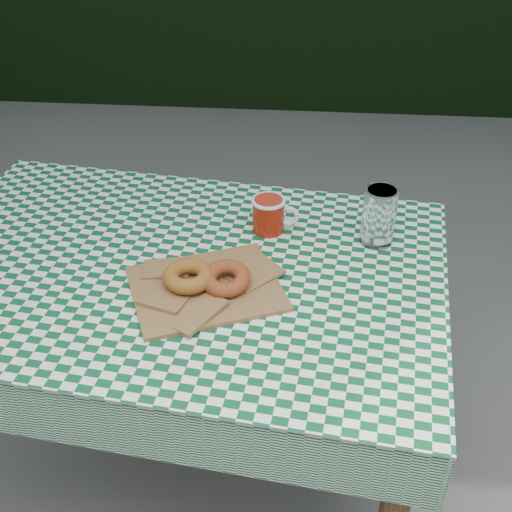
{
  "coord_description": "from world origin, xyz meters",
  "views": [
    {
      "loc": [
        0.27,
        -1.05,
        1.64
      ],
      "look_at": [
        0.17,
        0.14,
        0.79
      ],
      "focal_mm": 45.7,
      "sensor_mm": 36.0,
      "label": 1
    }
  ],
  "objects_px": {
    "paper_bag": "(206,287)",
    "drinking_glass": "(379,216)",
    "table": "(185,382)",
    "coffee_mug": "(268,215)"
  },
  "relations": [
    {
      "from": "paper_bag",
      "to": "drinking_glass",
      "type": "xyz_separation_m",
      "value": [
        0.38,
        0.22,
        0.06
      ]
    },
    {
      "from": "table",
      "to": "paper_bag",
      "type": "relative_size",
      "value": 3.84
    },
    {
      "from": "paper_bag",
      "to": "drinking_glass",
      "type": "bearing_deg",
      "value": 30.2
    },
    {
      "from": "table",
      "to": "paper_bag",
      "type": "xyz_separation_m",
      "value": [
        0.09,
        -0.08,
        0.39
      ]
    },
    {
      "from": "table",
      "to": "drinking_glass",
      "type": "height_order",
      "value": "drinking_glass"
    },
    {
      "from": "paper_bag",
      "to": "drinking_glass",
      "type": "relative_size",
      "value": 2.19
    },
    {
      "from": "paper_bag",
      "to": "coffee_mug",
      "type": "bearing_deg",
      "value": 64.81
    },
    {
      "from": "coffee_mug",
      "to": "drinking_glass",
      "type": "distance_m",
      "value": 0.27
    },
    {
      "from": "table",
      "to": "paper_bag",
      "type": "distance_m",
      "value": 0.41
    },
    {
      "from": "table",
      "to": "paper_bag",
      "type": "height_order",
      "value": "paper_bag"
    }
  ]
}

